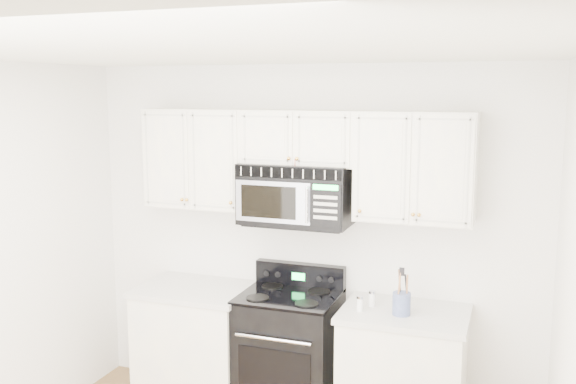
% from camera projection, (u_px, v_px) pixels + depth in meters
% --- Properties ---
extents(room, '(3.51, 3.51, 2.61)m').
position_uv_depth(room, '(201.00, 312.00, 3.25)').
color(room, olive).
rests_on(room, ground).
extents(base_cabinet_left, '(0.86, 0.65, 0.92)m').
position_uv_depth(base_cabinet_left, '(197.00, 348.00, 4.99)').
color(base_cabinet_left, white).
rests_on(base_cabinet_left, ground).
extents(base_cabinet_right, '(0.86, 0.65, 0.92)m').
position_uv_depth(base_cabinet_right, '(403.00, 379.00, 4.46)').
color(base_cabinet_right, white).
rests_on(base_cabinet_right, ground).
extents(range, '(0.70, 0.64, 1.11)m').
position_uv_depth(range, '(289.00, 353.00, 4.74)').
color(range, black).
rests_on(range, ground).
extents(upper_cabinets, '(2.44, 0.37, 0.75)m').
position_uv_depth(upper_cabinets, '(301.00, 157.00, 4.62)').
color(upper_cabinets, white).
rests_on(upper_cabinets, ground).
extents(microwave, '(0.80, 0.45, 0.44)m').
position_uv_depth(microwave, '(296.00, 194.00, 4.63)').
color(microwave, black).
rests_on(microwave, ground).
extents(utensil_crock, '(0.12, 0.12, 0.32)m').
position_uv_depth(utensil_crock, '(402.00, 303.00, 4.29)').
color(utensil_crock, slate).
rests_on(utensil_crock, base_cabinet_right).
extents(shaker_salt, '(0.04, 0.04, 0.11)m').
position_uv_depth(shaker_salt, '(360.00, 303.00, 4.36)').
color(shaker_salt, white).
rests_on(shaker_salt, base_cabinet_right).
extents(shaker_pepper, '(0.05, 0.05, 0.11)m').
position_uv_depth(shaker_pepper, '(372.00, 298.00, 4.46)').
color(shaker_pepper, white).
rests_on(shaker_pepper, base_cabinet_right).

